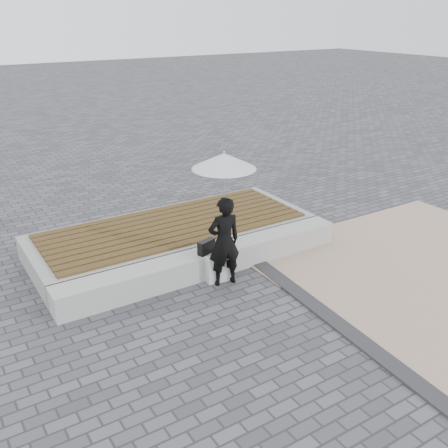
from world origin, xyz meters
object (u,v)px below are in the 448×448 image
(seating_ledge, at_px, (208,262))
(canvas_tote, at_px, (219,269))
(parasol, at_px, (224,161))
(handbag, at_px, (206,247))
(woman, at_px, (224,242))

(seating_ledge, height_order, canvas_tote, canvas_tote)
(parasol, relative_size, handbag, 3.79)
(woman, xyz_separation_m, canvas_tote, (-0.03, 0.10, -0.50))
(woman, height_order, canvas_tote, woman)
(seating_ledge, xyz_separation_m, canvas_tote, (0.02, -0.31, 0.01))
(seating_ledge, distance_m, canvas_tote, 0.32)
(handbag, bearing_deg, canvas_tote, -91.35)
(seating_ledge, distance_m, woman, 0.66)
(parasol, distance_m, handbag, 1.51)
(woman, xyz_separation_m, parasol, (-0.00, -0.00, 1.26))
(seating_ledge, distance_m, handbag, 0.32)
(woman, distance_m, canvas_tote, 0.51)
(woman, distance_m, parasol, 1.26)
(woman, bearing_deg, seating_ledge, -76.93)
(canvas_tote, bearing_deg, parasol, -66.34)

